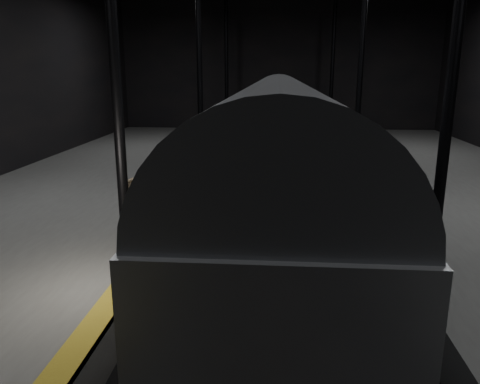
# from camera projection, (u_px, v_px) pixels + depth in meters

# --- Properties ---
(ground) EXTENTS (44.00, 44.00, 0.00)m
(ground) POSITION_uv_depth(u_px,v_px,m) (276.00, 236.00, 15.78)
(ground) COLOR black
(ground) RESTS_ON ground
(platform_left) EXTENTS (9.00, 43.80, 1.00)m
(platform_left) POSITION_uv_depth(u_px,v_px,m) (60.00, 217.00, 16.24)
(platform_left) COLOR #50514E
(platform_left) RESTS_ON ground
(tactile_strip) EXTENTS (0.50, 43.80, 0.01)m
(tactile_strip) POSITION_uv_depth(u_px,v_px,m) (180.00, 206.00, 15.78)
(tactile_strip) COLOR olive
(tactile_strip) RESTS_ON platform_left
(track) EXTENTS (2.40, 43.00, 0.24)m
(track) POSITION_uv_depth(u_px,v_px,m) (276.00, 235.00, 15.76)
(track) COLOR #3F3328
(track) RESTS_ON ground
(train) EXTENTS (2.89, 19.28, 5.15)m
(train) POSITION_uv_depth(u_px,v_px,m) (277.00, 163.00, 13.36)
(train) COLOR #A0A3A8
(train) RESTS_ON ground
(woman) EXTENTS (0.73, 0.61, 1.70)m
(woman) POSITION_uv_depth(u_px,v_px,m) (133.00, 210.00, 12.42)
(woman) COLOR tan
(woman) RESTS_ON platform_left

